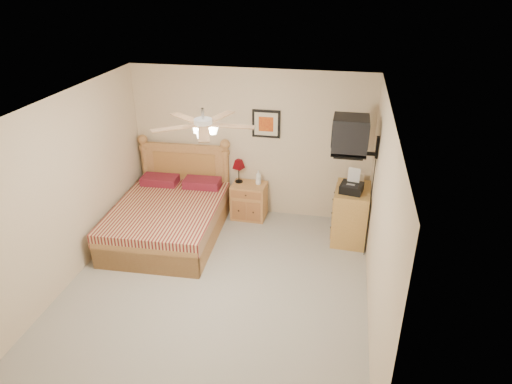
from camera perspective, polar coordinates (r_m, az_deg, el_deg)
floor at (r=6.33m, az=-4.96°, el=-11.79°), size 4.50×4.50×0.00m
ceiling at (r=5.18m, az=-6.03°, el=10.55°), size 4.00×4.50×0.04m
wall_back at (r=7.64m, az=-0.72°, el=6.04°), size 4.00×0.04×2.50m
wall_front at (r=3.94m, az=-14.99°, el=-16.95°), size 4.00×0.04×2.50m
wall_left at (r=6.47m, az=-22.70°, el=0.00°), size 0.04×4.50×2.50m
wall_right at (r=5.47m, az=15.14°, el=-3.62°), size 0.04×4.50×2.50m
bed at (r=7.19m, az=-11.20°, el=-0.92°), size 1.64×2.11×1.33m
nightstand at (r=7.80m, az=-0.87°, el=-1.10°), size 0.58×0.44×0.62m
table_lamp at (r=7.67m, az=-2.17°, el=2.65°), size 0.29×0.29×0.41m
lotion_bottle at (r=7.62m, az=0.29°, el=1.84°), size 0.10×0.10×0.25m
framed_picture at (r=7.45m, az=1.28°, el=8.51°), size 0.46×0.04×0.46m
dresser at (r=7.26m, az=11.76°, el=-2.72°), size 0.55×0.77×0.88m
fax_machine at (r=6.89m, az=11.94°, el=1.29°), size 0.38×0.40×0.34m
magazine_lower at (r=7.33m, az=11.49°, el=1.54°), size 0.25×0.30×0.02m
magazine_upper at (r=7.35m, az=11.69°, el=1.78°), size 0.22×0.29×0.02m
wall_tv at (r=6.45m, az=13.01°, el=6.76°), size 0.56×0.46×0.58m
ceiling_fan at (r=5.04m, az=-6.62°, el=8.40°), size 1.14×1.14×0.28m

